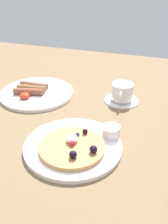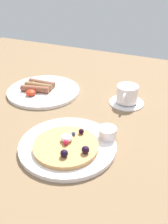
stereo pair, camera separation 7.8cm
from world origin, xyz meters
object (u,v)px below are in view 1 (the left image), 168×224
at_px(syrup_ramekin, 111,131).
at_px(breakfast_plate, 37,93).
at_px(coffee_saucer, 121,100).
at_px(coffee_cup, 122,91).
at_px(pancake_plate, 73,146).

distance_m(syrup_ramekin, breakfast_plate, 0.38).
relative_size(coffee_saucer, coffee_cup, 1.16).
relative_size(syrup_ramekin, coffee_cup, 0.49).
xyz_separation_m(syrup_ramekin, breakfast_plate, (-0.33, 0.19, -0.02)).
bearing_deg(coffee_saucer, breakfast_plate, -171.23).
bearing_deg(pancake_plate, coffee_saucer, 76.51).
xyz_separation_m(pancake_plate, coffee_saucer, (0.07, 0.31, -0.00)).
bearing_deg(coffee_saucer, coffee_cup, -85.93).
bearing_deg(coffee_saucer, syrup_ramekin, -86.70).
xyz_separation_m(pancake_plate, syrup_ramekin, (0.09, 0.07, 0.02)).
height_order(syrup_ramekin, coffee_cup, coffee_cup).
distance_m(pancake_plate, breakfast_plate, 0.36).
bearing_deg(pancake_plate, coffee_cup, 76.41).
height_order(breakfast_plate, coffee_saucer, breakfast_plate).
bearing_deg(syrup_ramekin, pancake_plate, -140.83).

